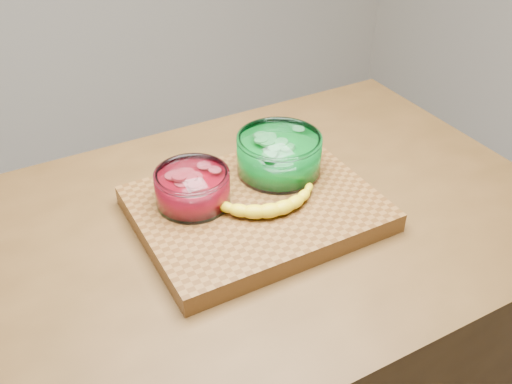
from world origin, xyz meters
TOP-DOWN VIEW (x-y plane):
  - counter at (0.00, 0.00)m, footprint 1.20×0.80m
  - cutting_board at (0.00, 0.00)m, footprint 0.45×0.35m
  - bowl_red at (-0.11, 0.05)m, footprint 0.14×0.14m
  - bowl_green at (0.09, 0.07)m, footprint 0.17×0.17m
  - banana at (0.01, -0.02)m, footprint 0.23×0.13m

SIDE VIEW (x-z plane):
  - counter at x=0.00m, z-range 0.00..0.90m
  - cutting_board at x=0.00m, z-range 0.90..0.94m
  - banana at x=0.01m, z-range 0.94..0.97m
  - bowl_red at x=-0.11m, z-range 0.94..1.01m
  - bowl_green at x=0.09m, z-range 0.94..1.02m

